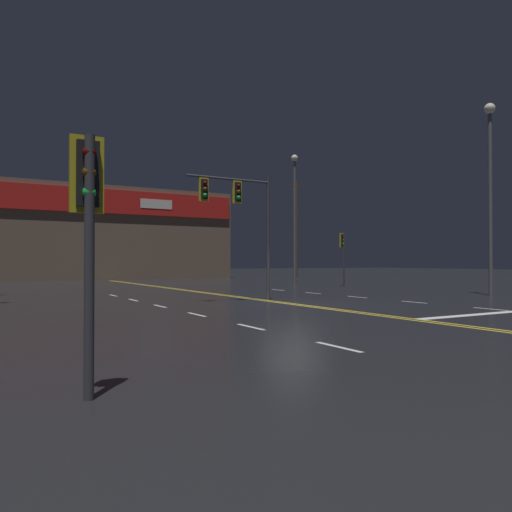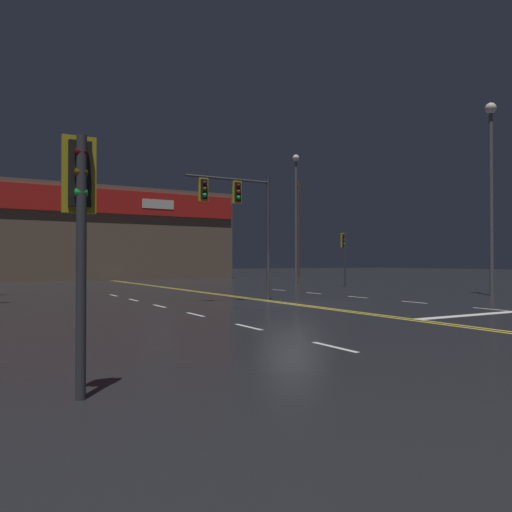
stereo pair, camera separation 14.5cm
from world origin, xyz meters
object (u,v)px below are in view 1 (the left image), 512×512
traffic_signal_corner_northeast (343,247)px  streetlight_median_approach (490,173)px  traffic_signal_median (237,204)px  traffic_signal_corner_southwest (88,205)px  streetlight_near_left (295,202)px

traffic_signal_corner_northeast → streetlight_median_approach: 11.52m
traffic_signal_median → traffic_signal_corner_southwest: bearing=-124.8°
streetlight_median_approach → streetlight_near_left: bearing=90.4°
streetlight_near_left → streetlight_median_approach: size_ratio=1.06×
traffic_signal_median → streetlight_near_left: 19.62m
traffic_signal_median → streetlight_median_approach: streetlight_median_approach is taller
traffic_signal_corner_northeast → traffic_signal_corner_southwest: traffic_signal_corner_northeast is taller
traffic_signal_median → streetlight_near_left: bearing=48.1°
traffic_signal_corner_northeast → traffic_signal_corner_southwest: bearing=-136.1°
traffic_signal_median → traffic_signal_corner_northeast: 14.89m
streetlight_median_approach → traffic_signal_corner_northeast: bearing=93.1°
traffic_signal_corner_northeast → streetlight_near_left: size_ratio=0.36×
traffic_signal_corner_southwest → streetlight_near_left: bearing=51.2°
traffic_signal_median → streetlight_median_approach: bearing=-13.2°
traffic_signal_corner_southwest → streetlight_near_left: streetlight_near_left is taller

